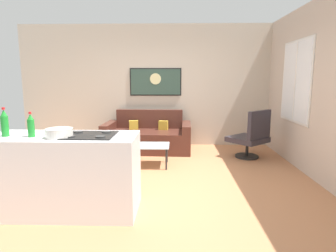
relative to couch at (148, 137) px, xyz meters
name	(u,v)px	position (x,y,z in m)	size (l,w,h in m)	color
ground	(148,180)	(0.17, -1.83, -0.31)	(6.40, 6.40, 0.04)	#BB7950
back_wall	(157,86)	(0.17, 0.60, 1.11)	(6.40, 0.05, 2.80)	beige
right_wall	(313,89)	(2.80, -1.53, 1.11)	(0.05, 6.40, 2.80)	beige
couch	(148,137)	(0.00, 0.00, 0.00)	(1.91, 1.01, 0.87)	#4C261D
coffee_table	(143,147)	(0.03, -1.15, 0.07)	(0.94, 0.54, 0.39)	silver
armchair	(251,136)	(2.11, -0.60, 0.16)	(0.91, 0.91, 0.97)	black
kitchen_counter	(65,174)	(-0.70, -2.96, 0.17)	(1.71, 0.72, 0.95)	white
soda_bottle	(5,123)	(-1.32, -3.02, 0.78)	(0.08, 0.08, 0.33)	#1E852A
soda_bottle_2	(31,126)	(-1.01, -3.05, 0.76)	(0.08, 0.08, 0.28)	#1E852A
mixing_bowl	(59,133)	(-0.68, -3.08, 0.68)	(0.29, 0.29, 0.10)	silver
wall_painting	(156,82)	(0.14, 0.55, 1.20)	(1.20, 0.03, 0.63)	black
window	(296,82)	(2.76, -0.93, 1.23)	(0.03, 1.22, 1.46)	silver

